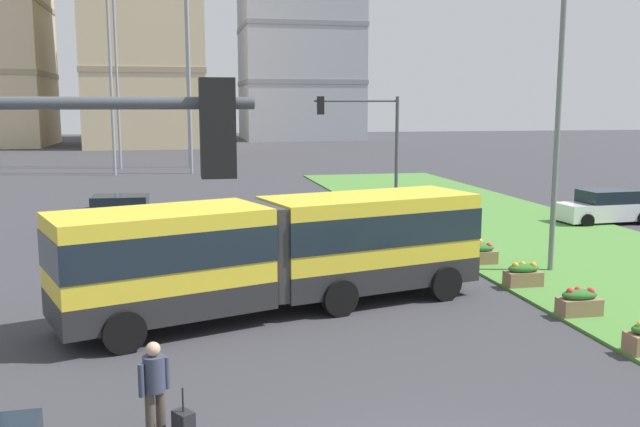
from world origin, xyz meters
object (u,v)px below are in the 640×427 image
rolling_suitcase (184,427)px  apartment_tower_westcentre (143,2)px  flower_planter_4 (480,254)px  car_white_van (604,207)px  traffic_light_far_right (370,137)px  flower_planter_3 (523,274)px  flower_planter_2 (579,302)px  car_navy_sedan (123,214)px  flower_planter_5 (472,249)px  streetlight_median (558,111)px  pedestrian_crossing (154,385)px  articulated_bus (280,251)px

rolling_suitcase → apartment_tower_westcentre: size_ratio=0.03×
rolling_suitcase → flower_planter_4: bearing=47.5°
car_white_van → apartment_tower_westcentre: apartment_tower_westcentre is taller
traffic_light_far_right → flower_planter_3: bearing=-81.7°
rolling_suitcase → flower_planter_3: 13.12m
car_white_van → flower_planter_2: car_white_van is taller
car_navy_sedan → flower_planter_5: 15.44m
car_white_van → car_navy_sedan: size_ratio=1.00×
flower_planter_5 → flower_planter_2: bearing=-90.0°
flower_planter_4 → traffic_light_far_right: (-1.69, 8.45, 3.66)m
flower_planter_5 → apartment_tower_westcentre: apartment_tower_westcentre is taller
streetlight_median → car_white_van: bearing=48.2°
pedestrian_crossing → rolling_suitcase: 0.85m
flower_planter_5 → streetlight_median: (1.90, -2.12, 4.93)m
car_navy_sedan → pedestrian_crossing: size_ratio=2.57×
articulated_bus → car_white_van: bearing=32.9°
rolling_suitcase → flower_planter_5: bearing=49.4°
car_white_van → flower_planter_4: size_ratio=4.08×
flower_planter_2 → traffic_light_far_right: 15.16m
flower_planter_4 → apartment_tower_westcentre: apartment_tower_westcentre is taller
flower_planter_4 → apartment_tower_westcentre: bearing=100.5°
rolling_suitcase → flower_planter_4: size_ratio=0.88×
rolling_suitcase → apartment_tower_westcentre: apartment_tower_westcentre is taller
flower_planter_5 → traffic_light_far_right: traffic_light_far_right is taller
pedestrian_crossing → streetlight_median: size_ratio=0.18×
traffic_light_far_right → flower_planter_4: bearing=-78.7°
streetlight_median → apartment_tower_westcentre: 79.23m
flower_planter_4 → apartment_tower_westcentre: size_ratio=0.03×
flower_planter_2 → rolling_suitcase: bearing=-153.8°
car_navy_sedan → flower_planter_4: car_navy_sedan is taller
articulated_bus → car_navy_sedan: (-5.04, 13.54, -0.90)m
pedestrian_crossing → flower_planter_2: size_ratio=1.58×
articulated_bus → streetlight_median: 10.55m
streetlight_median → flower_planter_3: bearing=-137.6°
car_navy_sedan → flower_planter_3: size_ratio=4.07×
flower_planter_4 → car_navy_sedan: bearing=143.0°
rolling_suitcase → traffic_light_far_right: size_ratio=0.16×
car_white_van → flower_planter_4: car_white_van is taller
flower_planter_4 → streetlight_median: size_ratio=0.11×
articulated_bus → flower_planter_2: size_ratio=10.90×
car_white_van → rolling_suitcase: 26.92m
pedestrian_crossing → flower_planter_3: 13.37m
flower_planter_3 → traffic_light_far_right: (-1.69, 11.55, 3.66)m
car_navy_sedan → pedestrian_crossing: 20.70m
articulated_bus → rolling_suitcase: articulated_bus is taller
articulated_bus → rolling_suitcase: bearing=-110.1°
pedestrian_crossing → traffic_light_far_right: size_ratio=0.29×
car_white_van → rolling_suitcase: (-19.73, -18.31, -0.44)m
flower_planter_5 → apartment_tower_westcentre: 77.83m
pedestrian_crossing → flower_planter_4: 15.42m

